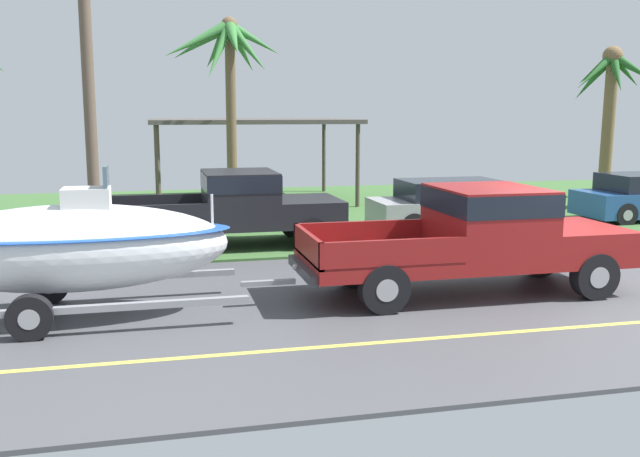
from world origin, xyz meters
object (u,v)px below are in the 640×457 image
object	(u,v)px
palm_tree_near_left	(226,58)
palm_tree_near_right	(610,90)
parked_pickup_background	(238,205)
boat_on_trailer	(71,247)
carport_awning	(250,123)
pickup_truck_towing	(485,234)
parked_sedan_far	(455,206)
utility_pole	(89,86)

from	to	relation	value
palm_tree_near_left	palm_tree_near_right	size ratio (longest dim) A/B	1.07
parked_pickup_background	boat_on_trailer	bearing A→B (deg)	-121.77
boat_on_trailer	carport_awning	world-z (taller)	carport_awning
pickup_truck_towing	parked_sedan_far	xyz separation A→B (m)	(2.15, 6.06, -0.36)
palm_tree_near_left	utility_pole	world-z (taller)	utility_pole
utility_pole	palm_tree_near_left	bearing A→B (deg)	59.71
carport_awning	palm_tree_near_right	xyz separation A→B (m)	(12.70, -1.86, 1.16)
parked_sedan_far	utility_pole	size ratio (longest dim) A/B	0.65
parked_pickup_background	carport_awning	distance (m)	8.58
pickup_truck_towing	carport_awning	distance (m)	13.68
pickup_truck_towing	boat_on_trailer	size ratio (longest dim) A/B	0.97
pickup_truck_towing	parked_sedan_far	world-z (taller)	pickup_truck_towing
parked_sedan_far	carport_awning	distance (m)	8.80
pickup_truck_towing	boat_on_trailer	distance (m)	6.87
boat_on_trailer	parked_pickup_background	size ratio (longest dim) A/B	1.08
palm_tree_near_left	utility_pole	xyz separation A→B (m)	(-3.37, -5.77, -1.01)
parked_sedan_far	carport_awning	bearing A→B (deg)	121.06
palm_tree_near_right	carport_awning	bearing A→B (deg)	171.65
pickup_truck_towing	carport_awning	world-z (taller)	carport_awning
palm_tree_near_left	palm_tree_near_right	bearing A→B (deg)	7.15
parked_pickup_background	palm_tree_near_right	world-z (taller)	palm_tree_near_right
palm_tree_near_right	utility_pole	size ratio (longest dim) A/B	0.78
carport_awning	palm_tree_near_right	size ratio (longest dim) A/B	1.26
palm_tree_near_right	utility_pole	bearing A→B (deg)	-156.48
utility_pole	palm_tree_near_right	bearing A→B (deg)	23.52
parked_pickup_background	carport_awning	world-z (taller)	carport_awning
parked_sedan_far	utility_pole	distance (m)	9.67
pickup_truck_towing	boat_on_trailer	world-z (taller)	boat_on_trailer
utility_pole	parked_sedan_far	bearing A→B (deg)	12.88
boat_on_trailer	pickup_truck_towing	bearing A→B (deg)	0.00
pickup_truck_towing	parked_sedan_far	size ratio (longest dim) A/B	1.30
boat_on_trailer	parked_sedan_far	size ratio (longest dim) A/B	1.34
parked_pickup_background	palm_tree_near_left	world-z (taller)	palm_tree_near_left
palm_tree_near_left	palm_tree_near_right	distance (m)	14.01
boat_on_trailer	palm_tree_near_right	world-z (taller)	palm_tree_near_right
parked_sedan_far	pickup_truck_towing	bearing A→B (deg)	-109.56
boat_on_trailer	parked_sedan_far	distance (m)	10.88
pickup_truck_towing	parked_pickup_background	bearing A→B (deg)	125.93
pickup_truck_towing	palm_tree_near_right	bearing A→B (deg)	47.80
carport_awning	boat_on_trailer	bearing A→B (deg)	-109.01
parked_pickup_background	palm_tree_near_left	size ratio (longest dim) A/B	0.97
parked_pickup_background	palm_tree_near_right	distance (m)	15.80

